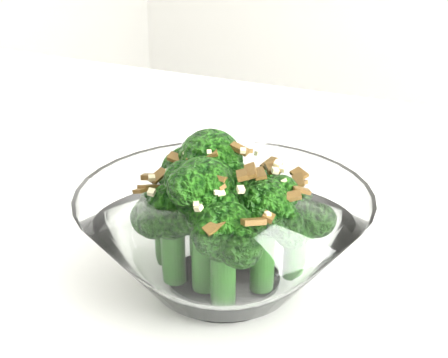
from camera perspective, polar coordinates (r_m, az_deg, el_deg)
The scene contains 2 objects.
table at distance 0.61m, azimuth -1.74°, elevation -8.88°, with size 1.32×1.00×0.75m.
broccoli_dish at distance 0.46m, azimuth -0.08°, elevation -4.41°, with size 0.20×0.20×0.11m.
Camera 1 is at (0.31, -0.48, 1.02)m, focal length 55.00 mm.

